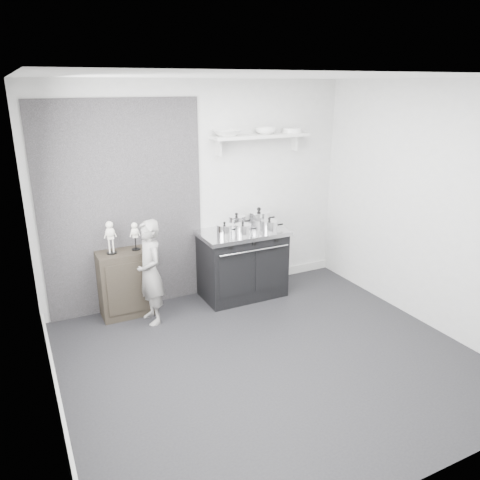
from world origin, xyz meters
The scene contains 16 objects.
ground centered at (0.00, 0.00, 0.00)m, with size 4.00×4.00×0.00m, color black.
room_shell centered at (-0.09, 0.15, 1.64)m, with size 4.02×3.62×2.71m.
wall_shelf centered at (0.80, 1.68, 2.01)m, with size 1.30×0.26×0.24m.
stove centered at (0.44, 1.48, 0.44)m, with size 1.10×0.69×0.88m.
side_cabinet centered at (-1.03, 1.61, 0.40)m, with size 0.61×0.36×0.80m, color black.
child centered at (-0.82, 1.30, 0.61)m, with size 0.45×0.29×1.23m, color gray.
pot_front_left centered at (0.15, 1.38, 0.96)m, with size 0.28×0.19×0.18m.
pot_back_left centered at (0.43, 1.61, 0.97)m, with size 0.32×0.23×0.21m.
pot_back_right centered at (0.73, 1.57, 0.98)m, with size 0.39×0.30×0.25m.
pot_front_right centered at (0.74, 1.32, 0.95)m, with size 0.31×0.22×0.18m.
pot_front_center centered at (0.37, 1.32, 0.95)m, with size 0.29×0.20×0.17m.
skeleton_full centered at (-1.16, 1.61, 1.02)m, with size 0.12×0.08×0.44m, color silver, non-canonical shape.
skeleton_torso centered at (-0.88, 1.61, 0.99)m, with size 0.11×0.07×0.38m, color silver, non-canonical shape.
bowl_large centered at (0.32, 1.67, 2.08)m, with size 0.33×0.33×0.08m, color white.
bowl_small centered at (0.86, 1.67, 2.08)m, with size 0.26×0.26×0.08m, color white.
plate_stack centered at (1.25, 1.67, 2.07)m, with size 0.24×0.24×0.06m, color white.
Camera 1 is at (-2.09, -3.54, 2.65)m, focal length 35.00 mm.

